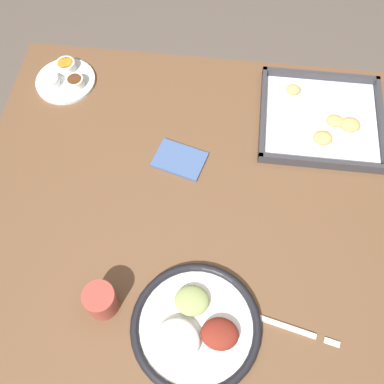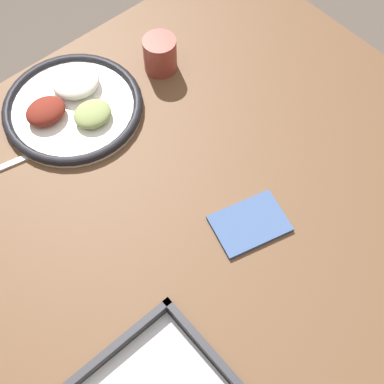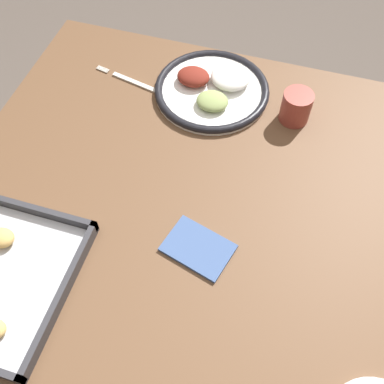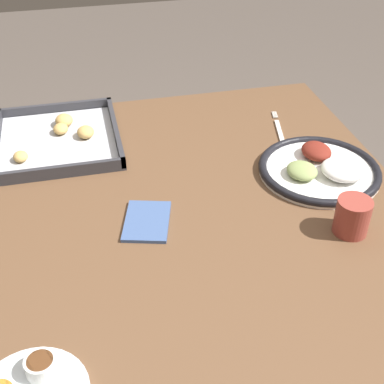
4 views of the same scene
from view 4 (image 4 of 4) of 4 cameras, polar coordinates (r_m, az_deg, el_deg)
name	(u,v)px [view 4 (image 4 of 4)]	position (r m, az deg, el deg)	size (l,w,h in m)	color
dining_table	(194,245)	(1.24, 0.20, -5.65)	(1.10, 0.98, 0.76)	brown
dinner_plate	(321,169)	(1.31, 13.57, 2.43)	(0.29, 0.29, 0.05)	white
fork	(280,133)	(1.46, 9.38, 6.18)	(0.22, 0.06, 0.00)	silver
baking_tray	(59,138)	(1.45, -14.05, 5.57)	(0.34, 0.32, 0.04)	#333338
drinking_cup	(352,216)	(1.14, 16.74, -2.51)	(0.07, 0.07, 0.08)	#993D33
napkin	(147,221)	(1.14, -4.82, -3.12)	(0.15, 0.12, 0.01)	#3F598C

